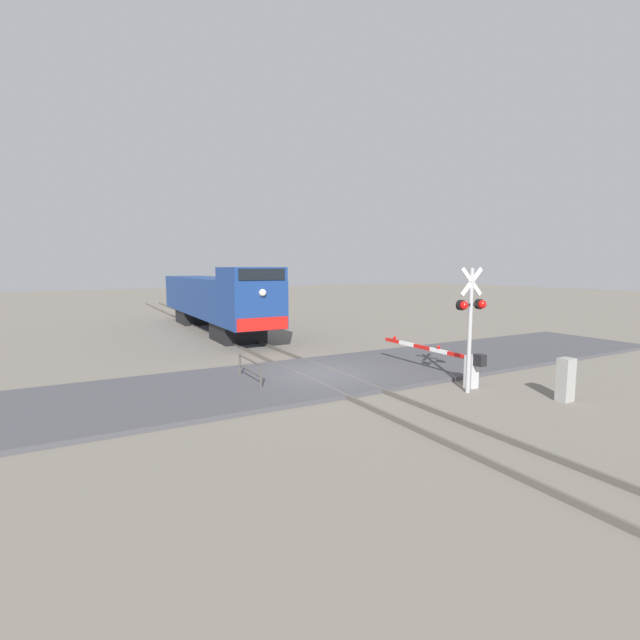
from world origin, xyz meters
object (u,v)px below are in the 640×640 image
locomotive (215,299)px  utility_cabinet (566,380)px  crossing_gate (458,362)px  crossing_signal (471,315)px  guard_railing (250,368)px

locomotive → utility_cabinet: (5.15, -20.81, -1.46)m
crossing_gate → utility_cabinet: bearing=-67.4°
crossing_signal → crossing_gate: bearing=60.9°
crossing_gate → locomotive: bearing=102.2°
locomotive → crossing_signal: locomotive is taller
utility_cabinet → crossing_gate: bearing=112.6°
crossing_signal → utility_cabinet: size_ratio=3.05×
crossing_signal → crossing_gate: crossing_signal is taller
crossing_gate → utility_cabinet: 3.48m
crossing_signal → guard_railing: (-6.05, 4.52, -2.01)m
locomotive → guard_railing: size_ratio=8.00×
locomotive → utility_cabinet: 21.49m
crossing_gate → utility_cabinet: utility_cabinet is taller
utility_cabinet → guard_railing: 10.40m
crossing_signal → crossing_gate: size_ratio=0.78×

